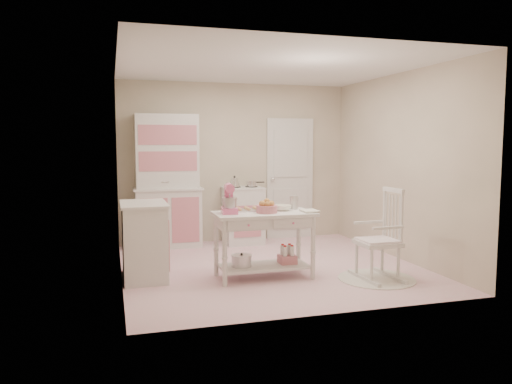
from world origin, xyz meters
TOP-DOWN VIEW (x-y plane):
  - room_shell at (0.00, 0.00)m, footprint 3.84×3.84m
  - door at (0.95, 1.87)m, footprint 0.82×0.05m
  - hutch at (-1.15, 1.66)m, footprint 1.06×0.50m
  - stove at (0.05, 1.61)m, footprint 0.62×0.57m
  - base_cabinet at (-1.63, -0.10)m, footprint 0.54×0.84m
  - lace_rug at (1.04, -0.93)m, footprint 0.92×0.92m
  - rocking_chair at (1.04, -0.93)m, footprint 0.51×0.74m
  - work_table at (-0.24, -0.48)m, footprint 1.20×0.60m
  - stand_mixer at (-0.66, -0.46)m, footprint 0.23×0.30m
  - cookie_tray at (-0.39, -0.30)m, footprint 0.34×0.24m
  - bread_basket at (-0.22, -0.53)m, footprint 0.25×0.25m
  - mixing_bowl at (0.02, -0.40)m, footprint 0.22×0.22m
  - metal_pitcher at (0.20, -0.32)m, footprint 0.10×0.10m
  - recipe_book at (0.21, -0.60)m, footprint 0.19×0.25m

SIDE VIEW (x-z plane):
  - lace_rug at x=1.04m, z-range 0.00..0.01m
  - work_table at x=-0.24m, z-range 0.00..0.80m
  - stove at x=0.05m, z-range 0.00..0.92m
  - base_cabinet at x=-1.63m, z-range 0.00..0.92m
  - rocking_chair at x=1.04m, z-range 0.00..1.10m
  - cookie_tray at x=-0.39m, z-range 0.80..0.82m
  - recipe_book at x=0.21m, z-range 0.80..0.82m
  - mixing_bowl at x=0.02m, z-range 0.80..0.87m
  - bread_basket at x=-0.22m, z-range 0.80..0.89m
  - metal_pitcher at x=0.20m, z-range 0.80..0.97m
  - stand_mixer at x=-0.66m, z-range 0.80..1.14m
  - door at x=0.95m, z-range 0.00..2.04m
  - hutch at x=-1.15m, z-range 0.00..2.08m
  - room_shell at x=0.00m, z-range 0.34..2.96m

